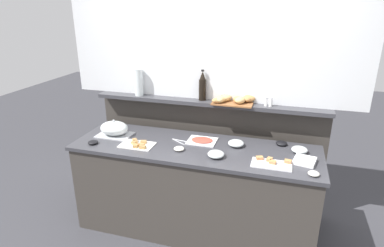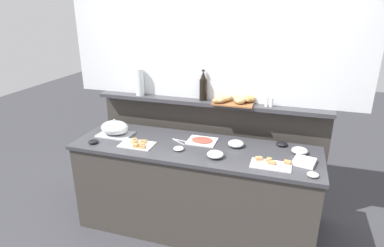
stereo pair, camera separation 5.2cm
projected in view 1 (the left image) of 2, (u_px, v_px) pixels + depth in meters
name	position (u px, v px, depth m)	size (l,w,h in m)	color
ground_plane	(208.00, 196.00, 3.89)	(12.00, 12.00, 0.00)	#38383D
buffet_counter	(194.00, 189.00, 3.19)	(2.30, 0.72, 0.91)	#3D3833
back_ledge_unit	(208.00, 149.00, 3.61)	(2.44, 0.22, 1.22)	#3D3833
upper_wall_panel	(211.00, 31.00, 3.19)	(3.04, 0.08, 1.38)	silver
sandwich_platter_rear	(138.00, 145.00, 3.05)	(0.32, 0.20, 0.04)	white
sandwich_platter_side	(272.00, 163.00, 2.70)	(0.33, 0.18, 0.04)	silver
cold_cuts_platter	(202.00, 141.00, 3.14)	(0.27, 0.23, 0.02)	white
serving_cloche	(114.00, 129.00, 3.26)	(0.34, 0.24, 0.17)	#B7BABF
glass_bowl_large	(236.00, 144.00, 3.03)	(0.15, 0.15, 0.06)	silver
glass_bowl_medium	(299.00, 150.00, 2.90)	(0.14, 0.14, 0.06)	silver
glass_bowl_small	(216.00, 154.00, 2.81)	(0.15, 0.15, 0.06)	silver
condiment_bowl_red	(179.00, 149.00, 2.95)	(0.10, 0.10, 0.03)	silver
condiment_bowl_teal	(93.00, 142.00, 3.08)	(0.09, 0.09, 0.03)	black
condiment_bowl_cream	(281.00, 143.00, 3.06)	(0.11, 0.11, 0.04)	black
condiment_bowl_dark	(314.00, 174.00, 2.52)	(0.09, 0.09, 0.03)	silver
serving_tongs	(179.00, 141.00, 3.14)	(0.19, 0.11, 0.01)	#B7BABF
napkin_stack	(305.00, 161.00, 2.72)	(0.17, 0.17, 0.03)	white
wine_bottle_dark	(202.00, 87.00, 3.33)	(0.08, 0.08, 0.32)	black
salt_shaker	(266.00, 102.00, 3.16)	(0.03, 0.03, 0.09)	white
pepper_shaker	(271.00, 102.00, 3.15)	(0.03, 0.03, 0.09)	white
bread_basket	(233.00, 99.00, 3.25)	(0.44, 0.31, 0.08)	brown
water_carafe	(139.00, 82.00, 3.49)	(0.09, 0.09, 0.29)	silver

